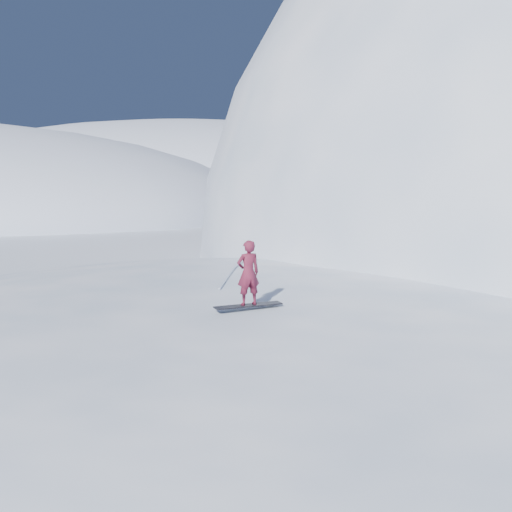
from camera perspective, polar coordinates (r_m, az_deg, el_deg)
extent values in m
plane|color=white|center=(15.49, -0.71, -13.02)|extent=(400.00, 400.00, 0.00)
ellipsoid|color=white|center=(18.14, 4.38, -9.88)|extent=(36.00, 28.00, 4.80)
ellipsoid|color=white|center=(35.33, 22.35, -1.73)|extent=(28.00, 24.00, 18.00)
ellipsoid|color=white|center=(131.50, -8.15, 5.37)|extent=(140.00, 90.00, 36.00)
ellipsoid|color=white|center=(15.06, -17.92, -14.05)|extent=(6.00, 5.40, 0.80)
ellipsoid|color=white|center=(12.63, 20.28, -18.57)|extent=(5.00, 4.50, 0.70)
ellipsoid|color=white|center=(21.49, -2.72, -7.04)|extent=(7.00, 6.30, 1.00)
ellipsoid|color=white|center=(19.42, 22.85, -9.29)|extent=(4.00, 3.60, 0.60)
cube|color=black|center=(14.00, -0.78, -4.96)|extent=(1.61, 1.22, 0.03)
imported|color=maroon|center=(13.85, -0.79, -1.69)|extent=(0.69, 0.64, 1.59)
cube|color=silver|center=(19.06, -2.46, -1.51)|extent=(0.77, 5.97, 0.04)
cube|color=silver|center=(18.95, -1.01, -1.56)|extent=(1.17, 5.91, 0.04)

